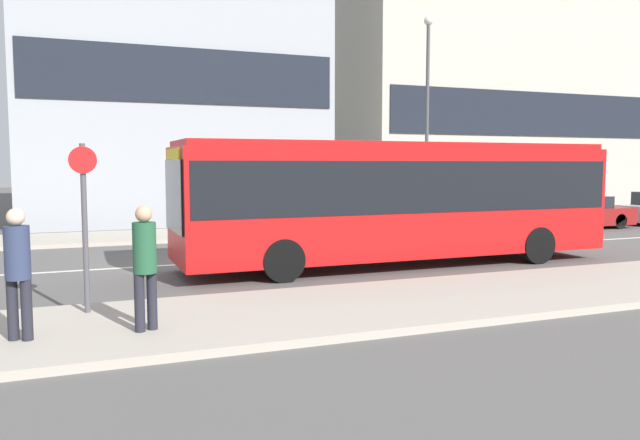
{
  "coord_description": "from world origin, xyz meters",
  "views": [
    {
      "loc": [
        -2.72,
        -16.07,
        2.59
      ],
      "look_at": [
        2.96,
        -1.76,
        1.2
      ],
      "focal_mm": 35.0,
      "sensor_mm": 36.0,
      "label": 1
    }
  ],
  "objects_px": {
    "parked_car_0": "(577,213)",
    "pedestrian_near_stop": "(18,265)",
    "city_bus": "(397,195)",
    "pedestrian_down_pavement": "(145,259)",
    "street_lamp": "(427,102)",
    "bus_stop_sign": "(84,215)"
  },
  "relations": [
    {
      "from": "city_bus",
      "to": "pedestrian_near_stop",
      "type": "distance_m",
      "value": 9.6
    },
    {
      "from": "pedestrian_down_pavement",
      "to": "street_lamp",
      "type": "relative_size",
      "value": 0.23
    },
    {
      "from": "parked_car_0",
      "to": "pedestrian_near_stop",
      "type": "bearing_deg",
      "value": -153.09
    },
    {
      "from": "city_bus",
      "to": "pedestrian_down_pavement",
      "type": "relative_size",
      "value": 6.07
    },
    {
      "from": "pedestrian_near_stop",
      "to": "bus_stop_sign",
      "type": "xyz_separation_m",
      "value": [
        0.91,
        1.39,
        0.56
      ]
    },
    {
      "from": "pedestrian_near_stop",
      "to": "city_bus",
      "type": "bearing_deg",
      "value": 52.24
    },
    {
      "from": "city_bus",
      "to": "street_lamp",
      "type": "height_order",
      "value": "street_lamp"
    },
    {
      "from": "pedestrian_near_stop",
      "to": "parked_car_0",
      "type": "bearing_deg",
      "value": 50.82
    },
    {
      "from": "parked_car_0",
      "to": "pedestrian_near_stop",
      "type": "height_order",
      "value": "pedestrian_near_stop"
    },
    {
      "from": "parked_car_0",
      "to": "street_lamp",
      "type": "bearing_deg",
      "value": 158.12
    },
    {
      "from": "city_bus",
      "to": "pedestrian_near_stop",
      "type": "xyz_separation_m",
      "value": [
        -8.43,
        -4.55,
        -0.6
      ]
    },
    {
      "from": "parked_car_0",
      "to": "pedestrian_near_stop",
      "type": "distance_m",
      "value": 21.97
    },
    {
      "from": "pedestrian_near_stop",
      "to": "bus_stop_sign",
      "type": "distance_m",
      "value": 1.75
    },
    {
      "from": "parked_car_0",
      "to": "street_lamp",
      "type": "height_order",
      "value": "street_lamp"
    },
    {
      "from": "pedestrian_near_stop",
      "to": "street_lamp",
      "type": "distance_m",
      "value": 18.92
    },
    {
      "from": "city_bus",
      "to": "bus_stop_sign",
      "type": "height_order",
      "value": "city_bus"
    },
    {
      "from": "city_bus",
      "to": "parked_car_0",
      "type": "relative_size",
      "value": 2.58
    },
    {
      "from": "city_bus",
      "to": "parked_car_0",
      "type": "distance_m",
      "value": 12.45
    },
    {
      "from": "street_lamp",
      "to": "pedestrian_near_stop",
      "type": "bearing_deg",
      "value": -138.75
    },
    {
      "from": "city_bus",
      "to": "parked_car_0",
      "type": "height_order",
      "value": "city_bus"
    },
    {
      "from": "bus_stop_sign",
      "to": "pedestrian_near_stop",
      "type": "bearing_deg",
      "value": -123.1
    },
    {
      "from": "street_lamp",
      "to": "parked_car_0",
      "type": "bearing_deg",
      "value": -21.88
    }
  ]
}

